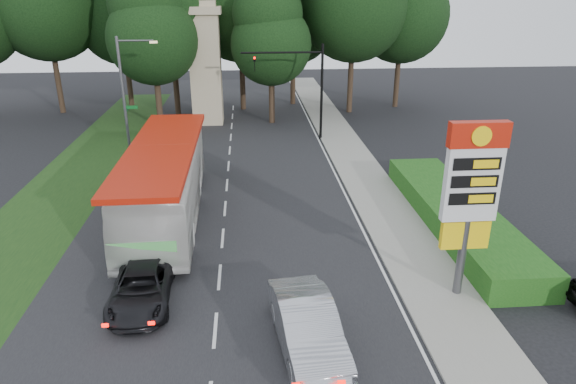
{
  "coord_description": "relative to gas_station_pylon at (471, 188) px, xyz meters",
  "views": [
    {
      "loc": [
        1.32,
        -14.36,
        11.1
      ],
      "look_at": [
        3.12,
        7.69,
        2.2
      ],
      "focal_mm": 32.0,
      "sensor_mm": 36.0,
      "label": 1
    }
  ],
  "objects": [
    {
      "name": "tree_east_near",
      "position": [
        -3.2,
        35.01,
        5.23
      ],
      "size": [
        8.12,
        8.12,
        15.95
      ],
      "color": "#2D2116",
      "rests_on": "ground"
    },
    {
      "name": "tree_monument_left",
      "position": [
        -15.2,
        27.01,
        4.23
      ],
      "size": [
        7.28,
        7.28,
        14.3
      ],
      "color": "#2D2116",
      "rests_on": "ground"
    },
    {
      "name": "streetlight_signs",
      "position": [
        -16.19,
        20.01,
        -0.01
      ],
      "size": [
        2.75,
        0.98,
        8.0
      ],
      "color": "#59595E",
      "rests_on": "ground"
    },
    {
      "name": "monument",
      "position": [
        -11.2,
        28.01,
        0.66
      ],
      "size": [
        3.0,
        3.0,
        10.05
      ],
      "color": "tan",
      "rests_on": "ground"
    },
    {
      "name": "gas_station_pylon",
      "position": [
        0.0,
        0.0,
        0.0
      ],
      "size": [
        2.1,
        0.45,
        6.85
      ],
      "color": "#59595E",
      "rests_on": "ground"
    },
    {
      "name": "sedan_silver",
      "position": [
        -6.13,
        -2.71,
        -3.59
      ],
      "size": [
        2.4,
        5.36,
        1.71
      ],
      "primitive_type": "imported",
      "rotation": [
        0.0,
        0.0,
        0.12
      ],
      "color": "#ADAEB5",
      "rests_on": "ground"
    },
    {
      "name": "suv_charcoal",
      "position": [
        -12.0,
        0.49,
        -3.8
      ],
      "size": [
        2.33,
        4.74,
        1.29
      ],
      "primitive_type": "imported",
      "rotation": [
        0.0,
        0.0,
        0.04
      ],
      "color": "black",
      "rests_on": "ground"
    },
    {
      "name": "hedge",
      "position": [
        2.3,
        6.01,
        -3.85
      ],
      "size": [
        3.0,
        14.0,
        1.2
      ],
      "primitive_type": "cube",
      "color": "#184C14",
      "rests_on": "ground"
    },
    {
      "name": "ground",
      "position": [
        -9.2,
        -1.99,
        -4.45
      ],
      "size": [
        120.0,
        120.0,
        0.0
      ],
      "primitive_type": "plane",
      "color": "black",
      "rests_on": "ground"
    },
    {
      "name": "traffic_signal_mast",
      "position": [
        -3.52,
        22.0,
        0.22
      ],
      "size": [
        6.1,
        0.35,
        7.2
      ],
      "color": "black",
      "rests_on": "ground"
    },
    {
      "name": "tree_monument_right",
      "position": [
        -5.7,
        27.51,
        3.56
      ],
      "size": [
        6.72,
        6.72,
        13.2
      ],
      "color": "#2D2116",
      "rests_on": "ground"
    },
    {
      "name": "sidewalk_right",
      "position": [
        -0.7,
        10.01,
        -4.39
      ],
      "size": [
        3.0,
        80.0,
        0.12
      ],
      "primitive_type": "cube",
      "color": "gray",
      "rests_on": "ground"
    },
    {
      "name": "grass_verge_left",
      "position": [
        -18.7,
        16.01,
        -4.44
      ],
      "size": [
        5.0,
        50.0,
        0.02
      ],
      "primitive_type": "cube",
      "color": "#193814",
      "rests_on": "ground"
    },
    {
      "name": "road_surface",
      "position": [
        -9.2,
        10.01,
        -4.44
      ],
      "size": [
        14.0,
        80.0,
        0.02
      ],
      "primitive_type": "cube",
      "color": "black",
      "rests_on": "ground"
    },
    {
      "name": "transit_bus",
      "position": [
        -12.12,
        8.37,
        -2.57
      ],
      "size": [
        3.54,
        13.59,
        3.76
      ],
      "primitive_type": "imported",
      "rotation": [
        0.0,
        0.0,
        0.03
      ],
      "color": "silver",
      "rests_on": "ground"
    }
  ]
}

